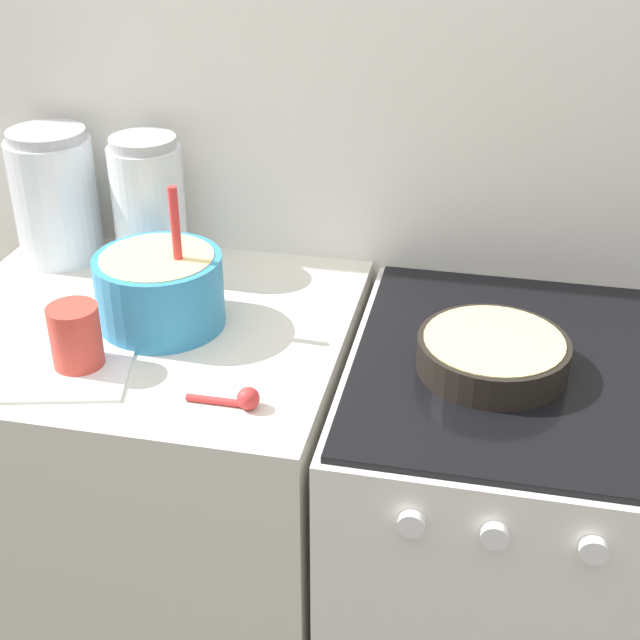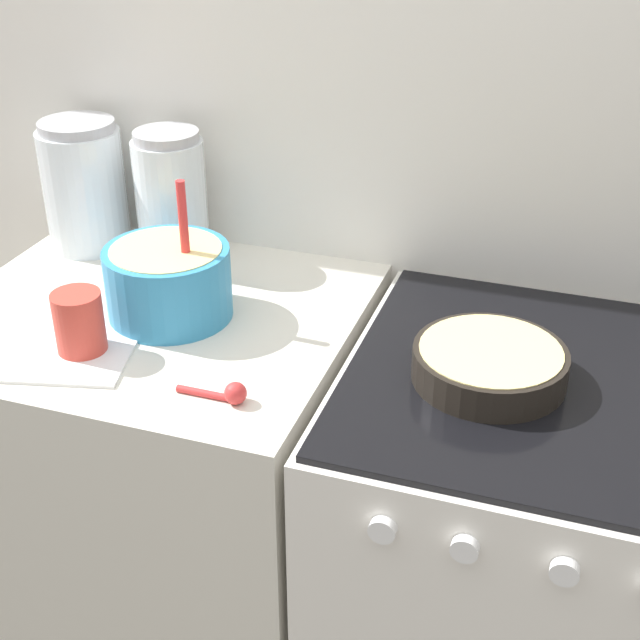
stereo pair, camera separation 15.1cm
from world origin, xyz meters
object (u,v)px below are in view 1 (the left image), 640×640
mixing_bowl (160,286)px  baking_pan (493,353)px  tin_can (76,337)px  stove (518,569)px  storage_jar_left (57,204)px  storage_jar_middle (150,212)px

mixing_bowl → baking_pan: mixing_bowl is taller
mixing_bowl → tin_can: bearing=-116.6°
stove → storage_jar_left: storage_jar_left is taller
stove → baking_pan: baking_pan is taller
tin_can → stove: bearing=12.3°
stove → mixing_bowl: mixing_bowl is taller
stove → baking_pan: size_ratio=3.71×
tin_can → mixing_bowl: bearing=63.4°
storage_jar_left → storage_jar_middle: 0.20m
stove → tin_can: size_ratio=8.25×
stove → storage_jar_middle: bearing=163.8°
stove → storage_jar_middle: 1.00m
mixing_bowl → storage_jar_left: size_ratio=0.98×
stove → tin_can: 0.94m
stove → baking_pan: bearing=-161.8°
mixing_bowl → storage_jar_middle: size_ratio=0.99×
storage_jar_left → tin_can: size_ratio=2.40×
storage_jar_left → mixing_bowl: bearing=-36.8°
baking_pan → storage_jar_middle: size_ratio=0.93×
baking_pan → storage_jar_middle: storage_jar_middle is taller
baking_pan → tin_can: size_ratio=2.23×
stove → mixing_bowl: (-0.68, -0.00, 0.54)m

